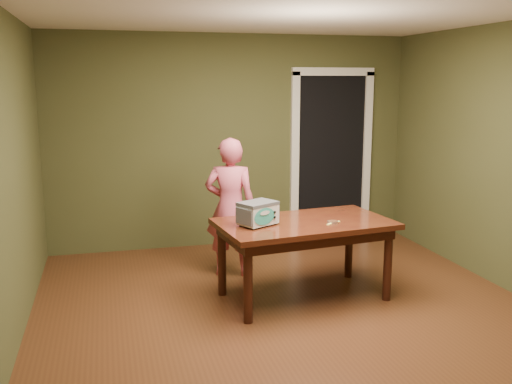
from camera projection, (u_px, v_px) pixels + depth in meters
floor at (297, 321)px, 4.92m from camera, size 5.00×5.00×0.00m
room_shell at (300, 122)px, 4.60m from camera, size 4.52×5.02×2.61m
doorway at (322, 155)px, 7.69m from camera, size 1.10×0.66×2.25m
dining_table at (304, 232)px, 5.33m from camera, size 1.70×1.08×0.75m
toy_oven at (258, 213)px, 5.15m from camera, size 0.41×0.36×0.22m
baking_pan at (333, 222)px, 5.24m from camera, size 0.10×0.10×0.02m
spatula at (334, 223)px, 5.23m from camera, size 0.17×0.11×0.01m
child at (230, 207)px, 5.98m from camera, size 0.62×0.50×1.47m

